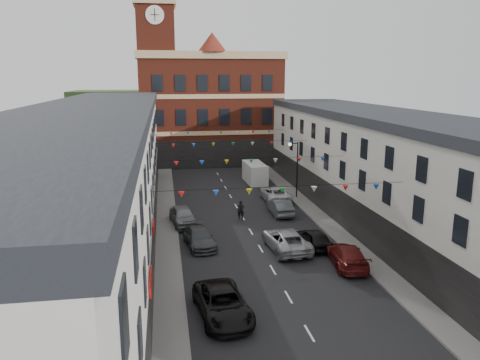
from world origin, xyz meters
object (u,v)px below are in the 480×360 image
car_left_c (223,304)px  pedestrian (241,210)px  white_van (255,173)px  car_right_d (313,238)px  car_right_e (280,207)px  car_right_c (347,255)px  moving_car (286,240)px  street_lamp (295,162)px  car_left_e (183,216)px  car_left_d (199,238)px  car_right_f (275,193)px

car_left_c → pedestrian: 17.48m
car_left_c → white_van: bearing=69.5°
car_right_d → car_right_e: size_ratio=0.92×
car_right_c → moving_car: (-3.34, 3.55, 0.04)m
street_lamp → car_left_c: 26.11m
car_left_e → pedestrian: bearing=-0.4°
car_right_e → car_right_c: bearing=95.7°
street_lamp → pedestrian: 9.94m
street_lamp → moving_car: street_lamp is taller
car_left_d → pedestrian: 7.45m
car_left_d → car_right_f: (8.83, 12.11, 0.09)m
street_lamp → car_left_c: bearing=-114.2°
car_right_f → moving_car: bearing=79.8°
car_left_c → car_left_d: 10.93m
car_right_e → white_van: (0.29, 13.70, 0.44)m
car_right_e → car_left_d: bearing=40.5°
white_van → moving_car: bearing=-97.2°
pedestrian → car_right_e: bearing=30.2°
moving_car → pedestrian: size_ratio=3.18×
car_left_d → moving_car: 6.55m
car_left_e → moving_car: car_left_e is taller
car_left_c → car_left_e: bearing=88.4°
car_left_d → car_left_e: size_ratio=1.00×
car_left_e → car_right_f: size_ratio=0.85×
car_left_e → car_right_c: bearing=-53.3°
car_left_d → car_right_e: (8.09, 7.23, 0.06)m
moving_car → white_van: size_ratio=1.04×
car_left_c → car_right_e: car_left_c is taller
car_left_c → car_right_f: size_ratio=0.97×
car_left_c → car_left_d: car_left_c is taller
car_right_c → white_van: bearing=-80.4°
car_left_c → car_right_e: size_ratio=1.19×
car_right_e → car_right_f: car_right_f is taller
white_van → pedestrian: 15.37m
car_right_e → moving_car: (-1.80, -9.06, 0.03)m
car_left_e → car_right_e: (9.10, 1.77, -0.06)m
car_right_d → white_van: white_van is taller
car_left_c → car_right_f: 24.53m
car_left_c → car_left_d: (-0.40, 10.92, -0.07)m
car_left_e → car_right_d: (9.49, -7.09, -0.10)m
car_left_d → car_right_e: 10.85m
car_right_c → car_right_e: (-1.54, 12.61, 0.01)m
car_left_c → car_right_c: bearing=24.5°
car_right_d → moving_car: bearing=-2.2°
car_right_c → car_right_f: bearing=-80.5°
car_right_c → car_right_f: size_ratio=0.91×
street_lamp → car_right_e: (-2.95, -5.48, -3.15)m
white_van → pedestrian: (-4.16, -14.79, -0.31)m
car_right_c → car_right_e: size_ratio=1.11×
street_lamp → white_van: street_lamp is taller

